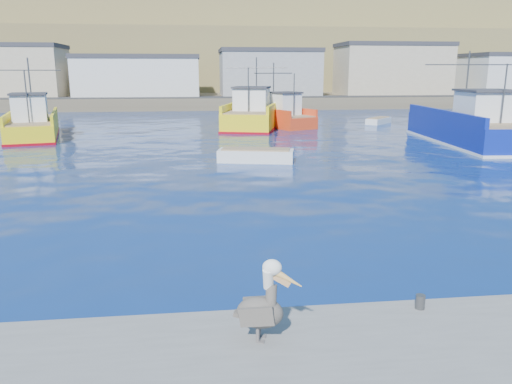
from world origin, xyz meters
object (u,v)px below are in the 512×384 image
pelican (262,306)px  skiff_mid (256,157)px  trawler_yellow_b (254,115)px  boat_orange (280,116)px  skiff_far (379,121)px  trawler_yellow_a (33,125)px  trawler_blue (473,128)px

pelican → skiff_mid: bearing=83.5°
trawler_yellow_b → boat_orange: 2.55m
boat_orange → skiff_mid: size_ratio=1.93×
skiff_far → trawler_yellow_a: bearing=-167.2°
trawler_yellow_a → pelican: 37.41m
trawler_blue → trawler_yellow_b: bearing=137.8°
trawler_blue → pelican: 33.30m
trawler_yellow_b → boat_orange: size_ratio=1.49×
skiff_mid → skiff_far: size_ratio=1.31×
trawler_yellow_a → pelican: trawler_yellow_a is taller
trawler_yellow_b → boat_orange: bearing=1.3°
trawler_yellow_b → trawler_blue: (14.94, -13.54, 0.06)m
boat_orange → pelican: boat_orange is taller
skiff_far → pelican: bearing=-112.9°
skiff_far → pelican: size_ratio=2.30×
trawler_yellow_a → trawler_yellow_b: trawler_yellow_b is taller
boat_orange → trawler_yellow_a: bearing=-164.2°
trawler_yellow_b → skiff_mid: 19.51m
trawler_yellow_b → trawler_blue: size_ratio=0.95×
trawler_blue → skiff_mid: trawler_blue is taller
trawler_yellow_b → pelican: size_ratio=8.65×
skiff_far → pelican: pelican is taller
trawler_yellow_a → boat_orange: trawler_yellow_a is taller
boat_orange → skiff_far: size_ratio=2.52×
skiff_far → skiff_mid: bearing=-126.5°
boat_orange → skiff_mid: boat_orange is taller
trawler_blue → skiff_mid: 18.06m
boat_orange → trawler_yellow_b: bearing=-178.7°
trawler_yellow_a → skiff_far: (32.03, 7.28, -0.76)m
trawler_yellow_b → trawler_blue: 20.16m
trawler_blue → pelican: bearing=-125.8°
trawler_yellow_b → skiff_far: bearing=5.5°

